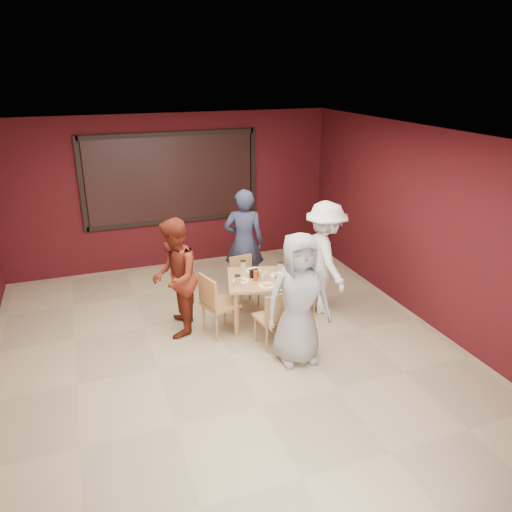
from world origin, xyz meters
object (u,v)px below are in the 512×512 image
object	(u,v)px
diner_left	(175,278)
diner_front	(299,299)
chair_back	(244,278)
chair_right	(302,282)
dining_table	(260,283)
chair_front	(274,316)
chair_left	(216,302)
diner_right	(325,258)
diner_back	(244,243)

from	to	relation	value
diner_left	diner_front	bearing A→B (deg)	61.80
chair_back	chair_right	xyz separation A→B (m)	(0.75, -0.56, 0.04)
dining_table	chair_front	distance (m)	0.72
chair_back	chair_left	size ratio (longest dim) A/B	0.87
chair_front	diner_left	bearing A→B (deg)	143.55
chair_right	diner_left	xyz separation A→B (m)	(-1.93, 0.03, 0.35)
dining_table	diner_front	size ratio (longest dim) A/B	0.65
chair_front	diner_left	distance (m)	1.47
chair_back	chair_left	xyz separation A→B (m)	(-0.68, -0.79, 0.07)
diner_front	diner_right	world-z (taller)	diner_right
diner_back	chair_front	bearing A→B (deg)	102.38
chair_left	diner_back	bearing A→B (deg)	55.34
chair_front	diner_front	xyz separation A→B (m)	(0.17, -0.39, 0.39)
diner_back	diner_right	world-z (taller)	diner_back
diner_left	chair_left	bearing A→B (deg)	77.92
chair_front	diner_right	size ratio (longest dim) A/B	0.48
dining_table	diner_left	world-z (taller)	diner_left
chair_back	diner_back	bearing A→B (deg)	69.89
dining_table	diner_left	distance (m)	1.22
chair_back	chair_front	bearing A→B (deg)	-91.54
chair_front	chair_left	distance (m)	0.87
chair_front	chair_back	bearing A→B (deg)	88.46
chair_right	diner_right	bearing A→B (deg)	-11.25
chair_back	diner_left	xyz separation A→B (m)	(-1.18, -0.53, 0.39)
chair_front	diner_right	distance (m)	1.40
chair_left	diner_right	size ratio (longest dim) A/B	0.52
diner_left	diner_right	size ratio (longest dim) A/B	0.97
chair_right	diner_left	world-z (taller)	diner_left
diner_back	diner_left	bearing A→B (deg)	53.42
chair_back	diner_front	world-z (taller)	diner_front
diner_back	diner_right	xyz separation A→B (m)	(0.94, -1.03, -0.02)
dining_table	chair_back	xyz separation A→B (m)	(-0.02, 0.68, -0.19)
diner_right	chair_left	bearing A→B (deg)	98.63
chair_left	diner_left	world-z (taller)	diner_left
chair_front	chair_right	distance (m)	1.13
diner_front	chair_back	bearing A→B (deg)	98.77
chair_back	chair_right	distance (m)	0.94
chair_front	chair_back	size ratio (longest dim) A/B	1.05
dining_table	chair_left	size ratio (longest dim) A/B	1.23
chair_right	diner_front	distance (m)	1.40
chair_front	diner_right	xyz separation A→B (m)	(1.12, 0.75, 0.40)
dining_table	diner_right	xyz separation A→B (m)	(1.07, 0.05, 0.23)
dining_table	diner_left	xyz separation A→B (m)	(-1.20, 0.14, 0.21)
chair_back	chair_right	world-z (taller)	chair_right
chair_back	diner_back	size ratio (longest dim) A/B	0.44
chair_right	dining_table	bearing A→B (deg)	-171.26
diner_front	diner_left	bearing A→B (deg)	141.33
diner_left	chair_back	bearing A→B (deg)	129.41
chair_front	chair_right	xyz separation A→B (m)	(0.79, 0.81, 0.02)
chair_back	diner_back	xyz separation A→B (m)	(0.15, 0.40, 0.44)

